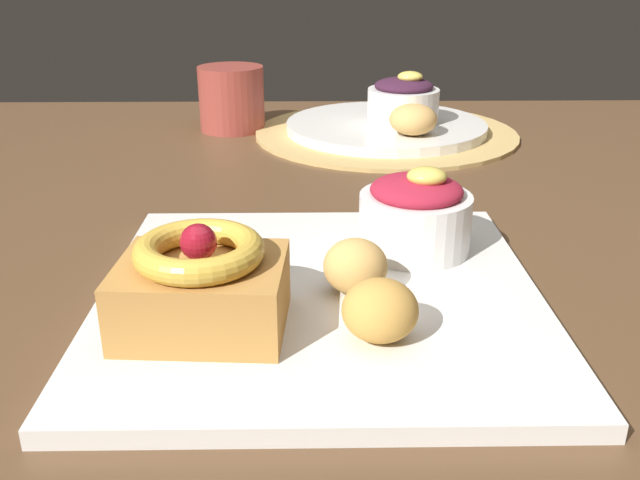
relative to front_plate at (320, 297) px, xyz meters
The scene contains 11 objects.
dining_table 0.20m from the front_plate, 101.12° to the left, with size 1.25×1.02×0.73m.
woven_placemat 0.48m from the front_plate, 78.75° to the left, with size 0.34×0.34×0.01m, color tan.
front_plate is the anchor object (origin of this frame).
cake_slice 0.09m from the front_plate, 145.81° to the right, with size 0.10×0.08×0.07m.
berry_ramekin 0.10m from the front_plate, 42.73° to the left, with size 0.08×0.08×0.07m.
fritter_front 0.08m from the front_plate, 62.21° to the right, with size 0.05×0.04×0.04m, color gold.
fritter_middle 0.03m from the front_plate, ahead, with size 0.04×0.04×0.04m, color tan.
back_plate 0.48m from the front_plate, 78.75° to the left, with size 0.26×0.26×0.01m, color white.
back_ramekin 0.48m from the front_plate, 76.27° to the left, with size 0.09×0.09×0.07m.
back_pastry 0.42m from the front_plate, 73.61° to the left, with size 0.06×0.06×0.04m, color tan.
coffee_mug 0.51m from the front_plate, 102.37° to the left, with size 0.09×0.09×0.08m, color #993D33.
Camera 1 is at (0.03, -0.59, 0.96)m, focal length 39.11 mm.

